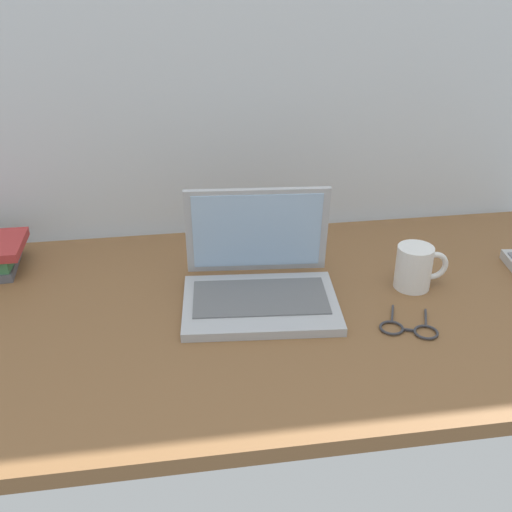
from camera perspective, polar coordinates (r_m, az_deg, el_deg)
The scene contains 4 objects.
desk at distance 1.24m, azimuth -0.42°, elevation -5.55°, with size 1.60×0.76×0.03m.
laptop at distance 1.25m, azimuth 0.32°, elevation -2.13°, with size 0.33×0.28×0.22m.
coffee_mug at distance 1.33m, azimuth 14.65°, elevation -0.97°, with size 0.11×0.08×0.09m.
eyeglasses at distance 1.21m, azimuth 14.06°, elevation -6.61°, with size 0.12×0.13×0.01m.
Camera 1 is at (-0.15, -1.03, 0.70)m, focal length 42.86 mm.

